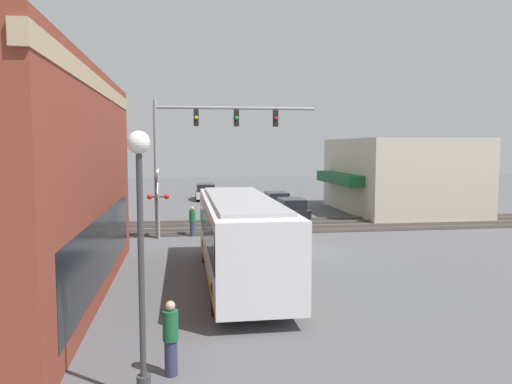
{
  "coord_description": "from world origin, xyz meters",
  "views": [
    {
      "loc": [
        -23.14,
        4.87,
        4.98
      ],
      "look_at": [
        3.42,
        0.97,
        2.56
      ],
      "focal_mm": 35.0,
      "sensor_mm": 36.0,
      "label": 1
    }
  ],
  "objects": [
    {
      "name": "pedestrian_by_lamp",
      "position": [
        -12.48,
        5.18,
        0.85
      ],
      "size": [
        0.34,
        0.34,
        1.67
      ],
      "color": "#2D3351",
      "rests_on": "ground"
    },
    {
      "name": "parked_car_black",
      "position": [
        10.68,
        -2.6,
        0.66
      ],
      "size": [
        4.29,
        1.82,
        1.42
      ],
      "color": "black",
      "rests_on": "ground"
    },
    {
      "name": "crossing_signal",
      "position": [
        4.19,
        6.22,
        2.3
      ],
      "size": [
        1.41,
        1.18,
        3.81
      ],
      "color": "gray",
      "rests_on": "ground"
    },
    {
      "name": "streetlamp",
      "position": [
        -13.49,
        5.69,
        3.15
      ],
      "size": [
        0.44,
        0.44,
        5.29
      ],
      "color": "#38383A",
      "rests_on": "ground"
    },
    {
      "name": "traffic_signal_gantry",
      "position": [
        4.45,
        3.64,
        5.64
      ],
      "size": [
        0.42,
        8.91,
        7.52
      ],
      "color": "gray",
      "rests_on": "ground"
    },
    {
      "name": "rail_track_far",
      "position": [
        9.2,
        0.0,
        0.03
      ],
      "size": [
        2.6,
        60.0,
        0.15
      ],
      "color": "#332D28",
      "rests_on": "ground"
    },
    {
      "name": "parked_car_silver",
      "position": [
        24.15,
        2.8,
        0.71
      ],
      "size": [
        4.75,
        1.82,
        1.54
      ],
      "color": "#B7B7BC",
      "rests_on": "ground"
    },
    {
      "name": "parked_car_white",
      "position": [
        16.36,
        -2.6,
        0.64
      ],
      "size": [
        4.57,
        1.82,
        1.37
      ],
      "color": "silver",
      "rests_on": "ground"
    },
    {
      "name": "ground_plane",
      "position": [
        0.0,
        0.0,
        0.0
      ],
      "size": [
        120.0,
        120.0,
        0.0
      ],
      "primitive_type": "plane",
      "color": "#565659"
    },
    {
      "name": "shop_building",
      "position": [
        13.63,
        -11.8,
        2.81
      ],
      "size": [
        11.94,
        9.89,
        5.62
      ],
      "color": "beige",
      "rests_on": "ground"
    },
    {
      "name": "rail_track_near",
      "position": [
        6.0,
        0.0,
        0.03
      ],
      "size": [
        2.6,
        60.0,
        0.15
      ],
      "color": "#332D28",
      "rests_on": "ground"
    },
    {
      "name": "city_bus",
      "position": [
        -5.09,
        2.8,
        1.74
      ],
      "size": [
        10.86,
        2.59,
        3.15
      ],
      "color": "silver",
      "rests_on": "ground"
    },
    {
      "name": "pedestrian_at_crossing",
      "position": [
        4.7,
        4.39,
        0.85
      ],
      "size": [
        0.34,
        0.34,
        1.68
      ],
      "color": "#2D3351",
      "rests_on": "ground"
    }
  ]
}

